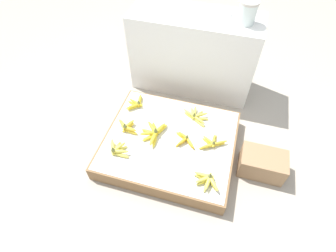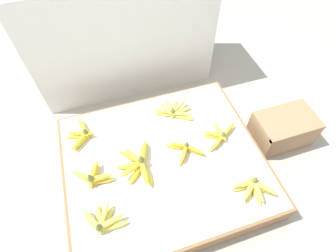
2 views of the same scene
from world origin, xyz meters
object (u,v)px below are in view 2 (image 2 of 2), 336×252
at_px(banana_bunch_middle_right, 220,135).
at_px(banana_bunch_back_left, 82,134).
at_px(banana_bunch_front_left, 102,222).
at_px(banana_bunch_middle_left, 93,177).
at_px(banana_bunch_front_right, 253,187).
at_px(banana_bunch_back_midright, 174,111).
at_px(banana_bunch_middle_midright, 186,150).
at_px(wooden_crate, 283,129).
at_px(banana_bunch_middle_midleft, 138,163).

relative_size(banana_bunch_middle_right, banana_bunch_back_left, 1.00).
height_order(banana_bunch_front_left, banana_bunch_middle_left, banana_bunch_middle_left).
bearing_deg(banana_bunch_middle_left, banana_bunch_front_right, -21.76).
bearing_deg(banana_bunch_back_midright, banana_bunch_middle_midright, -95.45).
relative_size(wooden_crate, banana_bunch_front_right, 1.72).
bearing_deg(banana_bunch_front_right, banana_bunch_middle_midleft, 148.93).
bearing_deg(banana_bunch_middle_right, banana_bunch_back_midright, 127.70).
bearing_deg(banana_bunch_middle_midleft, banana_bunch_front_left, -133.81).
distance_m(banana_bunch_front_left, banana_bunch_middle_midleft, 0.35).
height_order(banana_bunch_middle_midleft, banana_bunch_middle_midright, banana_bunch_middle_midleft).
height_order(banana_bunch_front_right, banana_bunch_middle_left, banana_bunch_middle_left).
bearing_deg(banana_bunch_front_right, banana_bunch_middle_right, 93.79).
distance_m(banana_bunch_front_left, banana_bunch_back_left, 0.54).
bearing_deg(banana_bunch_back_left, wooden_crate, -13.81).
height_order(banana_bunch_middle_midright, banana_bunch_middle_right, banana_bunch_middle_midright).
height_order(wooden_crate, banana_bunch_middle_midright, banana_bunch_middle_midright).
relative_size(banana_bunch_middle_left, banana_bunch_middle_midright, 1.04).
distance_m(banana_bunch_middle_midright, banana_bunch_back_midright, 0.29).
xyz_separation_m(wooden_crate, banana_bunch_front_right, (-0.41, -0.32, 0.08)).
relative_size(banana_bunch_middle_midleft, banana_bunch_middle_right, 1.24).
bearing_deg(banana_bunch_front_right, banana_bunch_middle_midright, 128.08).
bearing_deg(banana_bunch_middle_right, banana_bunch_front_right, -86.21).
distance_m(banana_bunch_front_right, banana_bunch_back_midright, 0.65).
bearing_deg(banana_bunch_back_midright, wooden_crate, -25.23).
relative_size(banana_bunch_front_right, banana_bunch_middle_midleft, 0.74).
distance_m(wooden_crate, banana_bunch_front_left, 1.20).
distance_m(wooden_crate, banana_bunch_middle_midright, 0.66).
height_order(banana_bunch_middle_right, banana_bunch_back_midright, banana_bunch_back_midright).
relative_size(wooden_crate, banana_bunch_middle_left, 1.70).
xyz_separation_m(banana_bunch_front_right, banana_bunch_middle_right, (-0.02, 0.35, -0.01)).
relative_size(banana_bunch_middle_right, banana_bunch_back_midright, 0.90).
relative_size(banana_bunch_middle_midleft, banana_bunch_middle_midright, 1.38).
bearing_deg(banana_bunch_middle_left, banana_bunch_middle_midleft, 1.77).
relative_size(wooden_crate, banana_bunch_back_midright, 1.43).
bearing_deg(banana_bunch_middle_midright, wooden_crate, -0.49).
xyz_separation_m(banana_bunch_middle_midright, banana_bunch_back_left, (-0.55, 0.29, 0.00)).
xyz_separation_m(banana_bunch_middle_midleft, banana_bunch_back_midright, (0.30, 0.29, -0.01)).
relative_size(banana_bunch_back_left, banana_bunch_back_midright, 0.90).
bearing_deg(banana_bunch_back_midright, banana_bunch_middle_midleft, -135.86).
bearing_deg(banana_bunch_middle_left, banana_bunch_middle_right, 3.31).
distance_m(banana_bunch_front_left, banana_bunch_front_right, 0.77).
xyz_separation_m(banana_bunch_middle_left, banana_bunch_back_midright, (0.55, 0.30, -0.01)).
distance_m(banana_bunch_front_right, banana_bunch_back_left, 1.01).
relative_size(banana_bunch_front_right, banana_bunch_middle_right, 0.92).
height_order(banana_bunch_front_left, banana_bunch_back_midright, banana_bunch_front_left).
bearing_deg(banana_bunch_middle_midleft, banana_bunch_front_right, -31.07).
relative_size(banana_bunch_middle_midright, banana_bunch_middle_right, 0.89).
bearing_deg(banana_bunch_back_left, banana_bunch_middle_left, -85.90).
bearing_deg(wooden_crate, banana_bunch_middle_midleft, 179.84).
relative_size(banana_bunch_front_left, banana_bunch_back_midright, 0.85).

